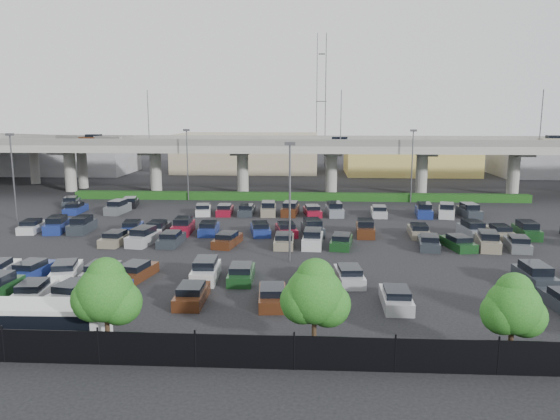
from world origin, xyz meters
The scene contains 11 objects.
ground centered at (0.00, 0.00, 0.00)m, with size 280.00×280.00×0.00m, color black.
overpass centered at (-0.22, 32.01, 6.97)m, with size 150.00×13.00×15.80m.
on_ramp centered at (-52.10, 43.05, 6.86)m, with size 50.93×30.13×8.80m.
hedge centered at (0.00, 25.00, 0.55)m, with size 66.00×1.60×1.10m, color #103710.
fence centered at (-0.05, -28.00, 0.90)m, with size 70.00×0.10×2.00m.
tree_row centered at (0.70, -26.53, 3.52)m, with size 65.07×3.66×5.94m.
shuttle_bus centered at (-13.04, -25.26, 1.19)m, with size 6.86×2.48×2.19m.
parked_cars centered at (-1.09, -3.10, 0.62)m, with size 63.26×41.68×1.67m.
light_poles centered at (-4.13, 2.00, 6.24)m, with size 66.90×48.38×10.30m.
distant_buildings centered at (12.38, 61.81, 3.74)m, with size 138.00×24.00×9.00m.
comm_tower centered at (4.00, 74.00, 15.61)m, with size 2.40×2.40×30.00m.
Camera 1 is at (1.73, -53.54, 12.81)m, focal length 35.00 mm.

